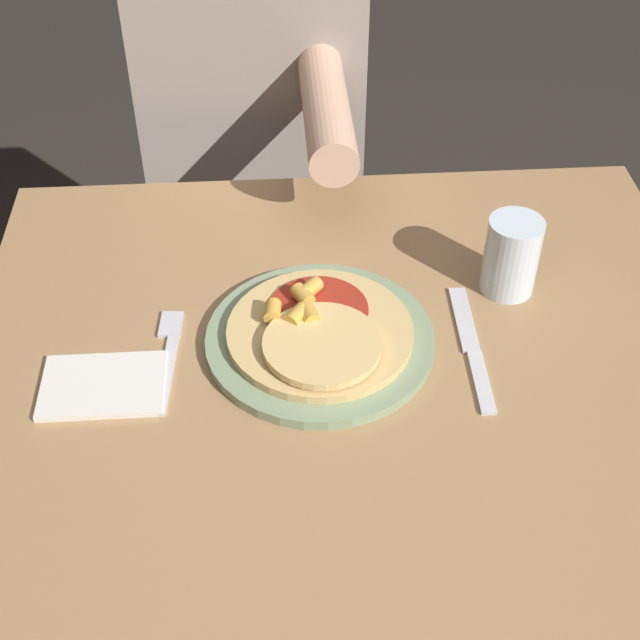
# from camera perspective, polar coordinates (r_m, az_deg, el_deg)

# --- Properties ---
(dining_table) EXTENTS (0.94, 0.78, 0.77)m
(dining_table) POSITION_cam_1_polar(r_m,az_deg,el_deg) (1.19, 1.78, -7.05)
(dining_table) COLOR #9E754C
(dining_table) RESTS_ON ground_plane
(plate) EXTENTS (0.28, 0.28, 0.01)m
(plate) POSITION_cam_1_polar(r_m,az_deg,el_deg) (1.09, -0.00, -1.28)
(plate) COLOR gray
(plate) RESTS_ON dining_table
(pizza) EXTENTS (0.23, 0.23, 0.04)m
(pizza) POSITION_cam_1_polar(r_m,az_deg,el_deg) (1.08, -0.07, -0.76)
(pizza) COLOR tan
(pizza) RESTS_ON plate
(fork) EXTENTS (0.03, 0.18, 0.00)m
(fork) POSITION_cam_1_polar(r_m,az_deg,el_deg) (1.10, -9.66, -2.11)
(fork) COLOR silver
(fork) RESTS_ON dining_table
(knife) EXTENTS (0.02, 0.22, 0.00)m
(knife) POSITION_cam_1_polar(r_m,az_deg,el_deg) (1.10, 9.72, -1.85)
(knife) COLOR silver
(knife) RESTS_ON dining_table
(drinking_glass) EXTENTS (0.07, 0.07, 0.11)m
(drinking_glass) POSITION_cam_1_polar(r_m,az_deg,el_deg) (1.17, 12.15, 4.04)
(drinking_glass) COLOR silver
(drinking_glass) RESTS_ON dining_table
(napkin) EXTENTS (0.14, 0.10, 0.01)m
(napkin) POSITION_cam_1_polar(r_m,az_deg,el_deg) (1.07, -13.73, -4.08)
(napkin) COLOR silver
(napkin) RESTS_ON dining_table
(person_diner) EXTENTS (0.38, 0.52, 1.21)m
(person_diner) POSITION_cam_1_polar(r_m,az_deg,el_deg) (1.65, -4.21, 12.42)
(person_diner) COLOR #2D2D38
(person_diner) RESTS_ON ground_plane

